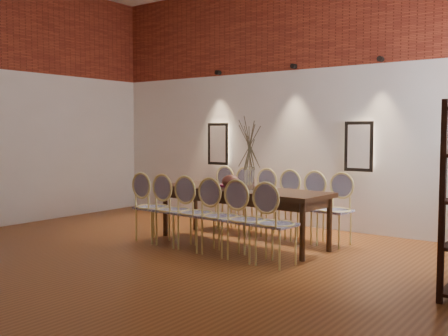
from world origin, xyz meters
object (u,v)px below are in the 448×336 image
Objects in this scene: chair_near_e at (247,220)px; bowl at (231,181)px; chair_near_a at (153,207)px; chair_far_d at (282,205)px; dining_table at (241,216)px; chair_near_d at (220,217)px; chair_far_a at (217,198)px; chair_far_c at (259,202)px; vase at (249,178)px; book at (228,186)px; chair_far_b at (237,200)px; chair_far_e at (307,208)px; chair_near_f at (276,224)px; chair_near_b at (173,210)px; chair_far_f at (334,211)px; chair_near_c at (196,213)px.

chair_near_e reaches higher than bowl.
chair_far_d is at bearing 47.56° from chair_near_a.
dining_table is 0.72m from chair_near_d.
chair_far_d is at bearing 180.00° from chair_far_a.
chair_far_d is (0.41, -0.03, 0.00)m from chair_far_c.
chair_near_a is at bearing -153.64° from vase.
book is (-0.09, -0.65, 0.30)m from chair_far_c.
chair_far_b and chair_far_e have the same top height.
chair_near_f is 1.00× the size of chair_far_d.
chair_far_d is at bearing -180.00° from chair_far_c.
chair_near_a is at bearing -148.41° from bowl.
chair_far_d is (0.92, 1.30, 0.00)m from chair_near_b.
chair_near_d is (1.24, -0.08, 0.00)m from chair_near_a.
chair_far_a is at bearing 106.95° from chair_near_b.
chair_near_b and chair_far_d have the same top height.
chair_near_b is 1.00× the size of chair_far_f.
dining_table is 10.35× the size of bowl.
chair_far_a is at bearing 90.00° from chair_near_a.
chair_near_a is 3.92× the size of bowl.
chair_near_d is at bearing 90.00° from chair_far_d.
chair_near_d is 1.42m from chair_far_c.
vase is (0.13, -0.01, 0.53)m from dining_table.
dining_table is at bearing 146.73° from chair_far_a.
chair_far_a and chair_far_c have the same top height.
vase reaches higher than chair_far_d.
chair_far_e is at bearing 90.00° from chair_near_e.
chair_near_b is 1.66m from chair_near_f.
chair_near_a is 1.00× the size of chair_near_d.
chair_far_b reaches higher than bowl.
book is (0.82, 0.65, 0.30)m from chair_near_a.
chair_near_d is at bearing -64.22° from bowl.
chair_near_d reaches higher than bowl.
dining_table is 2.64× the size of chair_near_c.
chair_near_f is (2.07, -0.14, 0.00)m from chair_near_a.
chair_near_d is 0.81m from bowl.
chair_near_a is 1.15m from bowl.
chair_near_b and chair_near_f have the same top height.
dining_table is 0.49m from bowl.
chair_near_f is 1.00× the size of chair_far_f.
chair_near_d is 0.90m from book.
chair_far_b is at bearing 132.44° from dining_table.
chair_near_e is at bearing 106.95° from chair_far_d.
chair_near_a reaches higher than bowl.
chair_near_c is at bearing 73.05° from chair_far_d.
dining_table is at bearing 33.27° from chair_far_f.
chair_far_d is (1.24, -0.08, 0.00)m from chair_far_a.
vase is at bearing 125.75° from chair_near_e.
chair_near_f is 1.84m from chair_far_c.
chair_near_e is 1.00× the size of chair_far_c.
chair_far_d is (0.09, 1.36, 0.00)m from chair_near_d.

